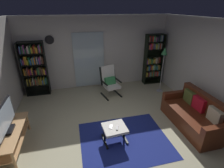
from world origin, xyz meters
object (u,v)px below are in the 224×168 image
Objects in this scene: cell_phone at (111,127)px; wall_clock at (49,40)px; lounge_armchair at (110,80)px; leather_sofa at (195,115)px; bookshelf_near_tv at (35,67)px; bookshelf_near_sofa at (153,58)px; television at (5,120)px; tv_remote at (117,128)px; ottoman at (115,129)px; floor_lamp_by_shelf at (164,56)px; tv_stand at (11,136)px.

wall_clock is at bearing 135.35° from cell_phone.
cell_phone is at bearing -102.36° from lounge_armchair.
leather_sofa is 2.25m from cell_phone.
bookshelf_near_tv is 4.31m from bookshelf_near_sofa.
bookshelf_near_tv is at bearing 85.99° from television.
television is at bearing 177.07° from leather_sofa.
television is at bearing -169.32° from tv_remote.
ottoman is at bearing -100.13° from lounge_armchair.
ottoman is at bearing -137.72° from floor_lamp_by_shelf.
wall_clock reaches higher than tv_remote.
tv_stand is 9.48× the size of cell_phone.
bookshelf_near_sofa is 6.66× the size of wall_clock.
leather_sofa is 5.95× the size of wall_clock.
bookshelf_near_sofa is at bearing 18.25° from lounge_armchair.
lounge_armchair is at bearing 79.87° from ottoman.
cell_phone is (1.96, -2.84, -0.61)m from bookshelf_near_tv.
tv_stand is 4.57× the size of wall_clock.
tv_remote is 3.19m from floor_lamp_by_shelf.
floor_lamp_by_shelf is 5.59× the size of wall_clock.
television reaches higher than ottoman.
leather_sofa is (4.39, -0.22, -0.47)m from television.
lounge_armchair is (2.44, -0.64, -0.46)m from bookshelf_near_tv.
television reaches higher than cell_phone.
floor_lamp_by_shelf is at bearing 61.77° from cell_phone.
leather_sofa is 1.69× the size of lounge_armchair.
lounge_armchair is 3.53× the size of wall_clock.
bookshelf_near_sofa reaches higher than bookshelf_near_tv.
lounge_armchair reaches higher than ottoman.
leather_sofa is at bearing -33.87° from bookshelf_near_tv.
television is 0.97× the size of lounge_armchair.
cell_phone is 0.09× the size of floor_lamp_by_shelf.
tv_remote is 0.15m from cell_phone.
television is 0.52× the size of bookshelf_near_sofa.
ottoman is 1.91× the size of wall_clock.
leather_sofa is 2.12m from tv_remote.
wall_clock reaches higher than leather_sofa.
television is 4.85m from floor_lamp_by_shelf.
floor_lamp_by_shelf reaches higher than tv_stand.
bookshelf_near_sofa reaches higher than tv_stand.
bookshelf_near_sofa is at bearing 88.91° from floor_lamp_by_shelf.
bookshelf_near_sofa is 1.89× the size of lounge_armchair.
wall_clock reaches higher than floor_lamp_by_shelf.
tv_stand is 0.77× the size of leather_sofa.
television is at bearing -82.60° from tv_stand.
bookshelf_near_tv is at bearing 145.47° from cell_phone.
bookshelf_near_tv is 1.81× the size of lounge_armchair.
bookshelf_near_sofa is at bearing -0.28° from bookshelf_near_tv.
television is at bearing -150.16° from bookshelf_near_sofa.
floor_lamp_by_shelf is 3.87m from wall_clock.
leather_sofa reaches higher than cell_phone.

